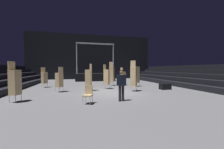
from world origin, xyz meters
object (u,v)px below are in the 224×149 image
chair_stack_mid_left (123,76)px  chair_stack_mid_right (44,77)px  chair_stack_front_right (134,76)px  chair_stack_front_left (112,74)px  chair_stack_rear_centre (59,79)px  chair_stack_rear_left (89,77)px  chair_stack_aisle_left (107,77)px  man_with_tie (121,83)px  chair_stack_mid_centre (137,77)px  stage_riser (95,76)px  chair_stack_rear_right (15,82)px  loose_chair_near_man (88,93)px  equipment_road_case (165,87)px

chair_stack_mid_left → chair_stack_mid_right: size_ratio=1.00×
chair_stack_front_right → chair_stack_mid_right: chair_stack_front_right is taller
chair_stack_front_left → chair_stack_front_right: 4.18m
chair_stack_rear_centre → chair_stack_rear_left: bearing=-47.8°
chair_stack_rear_centre → chair_stack_aisle_left: 4.03m
man_with_tie → chair_stack_rear_centre: bearing=-48.7°
chair_stack_mid_right → man_with_tie: bearing=83.4°
chair_stack_mid_centre → chair_stack_aisle_left: chair_stack_aisle_left is taller
chair_stack_mid_right → chair_stack_aisle_left: size_ratio=0.89×
chair_stack_mid_centre → man_with_tie: bearing=-142.2°
man_with_tie → chair_stack_mid_centre: chair_stack_mid_centre is taller
stage_riser → chair_stack_front_left: size_ratio=2.29×
chair_stack_rear_left → chair_stack_rear_right: 5.10m
chair_stack_rear_right → loose_chair_near_man: 4.07m
chair_stack_mid_right → chair_stack_mid_centre: 9.21m
chair_stack_front_left → loose_chair_near_man: chair_stack_front_left is taller
chair_stack_front_left → chair_stack_front_right: bearing=-46.2°
stage_riser → equipment_road_case: (4.99, -11.04, -0.38)m
stage_riser → chair_stack_rear_right: bearing=-113.6°
chair_stack_front_right → equipment_road_case: bearing=44.8°
chair_stack_mid_left → chair_stack_rear_right: chair_stack_rear_right is taller
chair_stack_mid_right → chair_stack_rear_right: (-0.09, -6.14, 0.13)m
chair_stack_mid_right → chair_stack_rear_centre: size_ratio=1.00×
stage_riser → chair_stack_rear_centre: 11.02m
equipment_road_case → chair_stack_front_right: bearing=-174.7°
man_with_tie → chair_stack_mid_centre: size_ratio=0.86×
equipment_road_case → chair_stack_aisle_left: bearing=162.5°
chair_stack_front_right → equipment_road_case: (3.09, 0.29, -0.98)m
chair_stack_mid_left → loose_chair_near_man: size_ratio=2.08×
chair_stack_rear_right → chair_stack_aisle_left: 6.95m
equipment_road_case → chair_stack_rear_centre: bearing=175.2°
chair_stack_mid_left → chair_stack_rear_left: chair_stack_rear_left is taller
chair_stack_front_right → chair_stack_mid_left: chair_stack_front_right is taller
stage_riser → equipment_road_case: 12.12m
loose_chair_near_man → chair_stack_mid_centre: bearing=-108.5°
stage_riser → equipment_road_case: size_ratio=6.50×
chair_stack_rear_centre → equipment_road_case: bearing=-52.4°
chair_stack_mid_centre → chair_stack_mid_right: bearing=150.0°
chair_stack_mid_centre → loose_chair_near_man: (-5.37, -5.99, -0.49)m
man_with_tie → chair_stack_mid_right: size_ratio=0.90×
chair_stack_front_right → chair_stack_rear_centre: bearing=-150.5°
chair_stack_aisle_left → chair_stack_rear_right: bearing=-21.7°
stage_riser → man_with_tie: stage_riser is taller
man_with_tie → chair_stack_aisle_left: chair_stack_aisle_left is taller
chair_stack_rear_centre → man_with_tie: bearing=-94.8°
chair_stack_rear_centre → chair_stack_front_left: bearing=-15.9°
chair_stack_front_left → chair_stack_mid_right: (-6.75, 0.10, -0.29)m
chair_stack_mid_centre → chair_stack_rear_left: size_ratio=0.92×
chair_stack_rear_centre → loose_chair_near_man: bearing=-112.9°
man_with_tie → loose_chair_near_man: (-1.85, -0.13, -0.47)m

